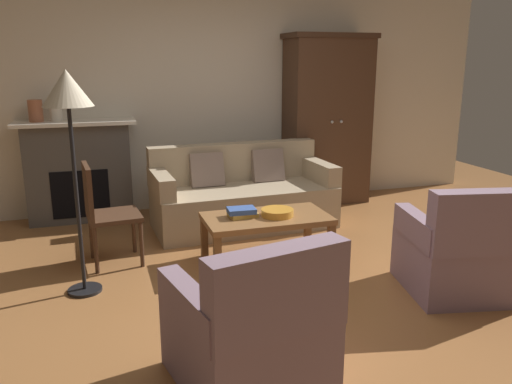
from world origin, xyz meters
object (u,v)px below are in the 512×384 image
at_px(fruit_bowl, 277,213).
at_px(mantel_vase_terracotta, 36,111).
at_px(armchair_near_left, 252,331).
at_px(side_chair_wooden, 103,208).
at_px(book_stack, 242,212).
at_px(armoire, 327,120).
at_px(mantel_vase_cream, 56,109).
at_px(fireplace, 79,170).
at_px(armchair_near_right, 460,254).
at_px(couch, 242,197).
at_px(floor_lamp, 68,102).
at_px(coffee_table, 266,222).

bearing_deg(fruit_bowl, mantel_vase_terracotta, 138.82).
bearing_deg(armchair_near_left, side_chair_wooden, 109.59).
xyz_separation_m(book_stack, mantel_vase_terracotta, (-1.76, 1.74, 0.77)).
bearing_deg(armoire, fruit_bowl, -126.13).
bearing_deg(mantel_vase_cream, fruit_bowl, -44.09).
bearing_deg(fireplace, armchair_near_right, -45.58).
bearing_deg(armoire, couch, -153.20).
xyz_separation_m(armoire, armchair_near_left, (-2.01, -3.39, -0.72)).
xyz_separation_m(fireplace, couch, (1.67, -0.73, -0.25)).
distance_m(armoire, mantel_vase_terracotta, 3.34).
bearing_deg(fruit_bowl, armchair_near_left, -114.05).
bearing_deg(side_chair_wooden, mantel_vase_terracotta, 112.80).
bearing_deg(side_chair_wooden, armchair_near_left, -70.41).
height_order(armoire, armchair_near_right, armoire).
bearing_deg(side_chair_wooden, armchair_near_right, -28.80).
distance_m(couch, armchair_near_right, 2.41).
distance_m(armchair_near_right, floor_lamp, 3.12).
distance_m(armoire, fruit_bowl, 2.23).
bearing_deg(couch, floor_lamp, -142.74).
xyz_separation_m(armoire, mantel_vase_terracotta, (-3.33, 0.06, 0.20)).
relative_size(coffee_table, side_chair_wooden, 1.22).
relative_size(armoire, couch, 1.05).
xyz_separation_m(fireplace, floor_lamp, (0.03, -1.97, 0.90)).
bearing_deg(book_stack, couch, 74.08).
xyz_separation_m(fireplace, mantel_vase_cream, (-0.18, -0.02, 0.68)).
height_order(fireplace, couch, fireplace).
bearing_deg(mantel_vase_terracotta, fireplace, 2.70).
bearing_deg(mantel_vase_cream, armoire, -1.10).
xyz_separation_m(fireplace, mantel_vase_terracotta, (-0.38, -0.02, 0.67)).
relative_size(fruit_bowl, floor_lamp, 0.17).
bearing_deg(armchair_near_right, book_stack, 142.26).
bearing_deg(coffee_table, mantel_vase_cream, 134.98).
xyz_separation_m(coffee_table, side_chair_wooden, (-1.37, 0.35, 0.15)).
xyz_separation_m(book_stack, floor_lamp, (-1.34, -0.22, 1.00)).
xyz_separation_m(armoire, couch, (-1.28, -0.65, -0.72)).
height_order(coffee_table, mantel_vase_terracotta, mantel_vase_terracotta).
bearing_deg(armchair_near_right, side_chair_wooden, 151.20).
distance_m(fireplace, mantel_vase_cream, 0.71).
xyz_separation_m(mantel_vase_terracotta, armchair_near_left, (1.32, -3.45, -0.92)).
relative_size(mantel_vase_terracotta, armchair_near_right, 0.25).
bearing_deg(armchair_near_right, armoire, 86.82).
distance_m(armoire, side_chair_wooden, 3.10).
height_order(armoire, floor_lamp, armoire).
relative_size(couch, armchair_near_right, 2.15).
bearing_deg(coffee_table, armchair_near_left, -111.06).
xyz_separation_m(coffee_table, book_stack, (-0.21, 0.04, 0.10)).
distance_m(fruit_bowl, mantel_vase_terracotta, 2.85).
xyz_separation_m(mantel_vase_terracotta, mantel_vase_cream, (0.20, 0.00, 0.02)).
distance_m(mantel_vase_cream, side_chair_wooden, 1.65).
bearing_deg(armchair_near_left, fireplace, 105.16).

